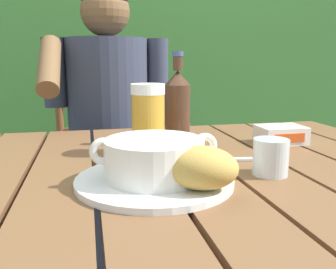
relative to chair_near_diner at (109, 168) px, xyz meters
The scene contains 12 objects.
dining_table 0.93m from the chair_near_diner, 81.74° to the right, with size 1.21×0.94×0.74m.
hedge_backdrop 1.18m from the chair_near_diner, 76.71° to the left, with size 3.47×0.90×2.95m.
chair_near_diner is the anchor object (origin of this frame).
person_eating 0.33m from the chair_near_diner, 90.81° to the right, with size 0.48×0.47×1.25m.
serving_plate 1.03m from the chair_near_diner, 87.94° to the right, with size 0.29×0.29×0.01m.
soup_bowl 1.04m from the chair_near_diner, 87.94° to the right, with size 0.23×0.18×0.08m.
bread_roll 1.12m from the chair_near_diner, 84.63° to the right, with size 0.16×0.14×0.07m.
beer_glass 0.85m from the chair_near_diner, 85.56° to the right, with size 0.08×0.08×0.17m.
beer_bottle 0.81m from the chair_near_diner, 77.76° to the right, with size 0.07×0.07×0.25m.
water_glass_small 1.07m from the chair_near_diner, 74.80° to the right, with size 0.07×0.07×0.07m.
butter_tub 0.91m from the chair_near_diner, 59.72° to the right, with size 0.12×0.09×0.05m.
table_knife 0.94m from the chair_near_diner, 76.67° to the right, with size 0.14×0.04×0.01m.
Camera 1 is at (-0.21, -0.72, 0.96)m, focal length 38.58 mm.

